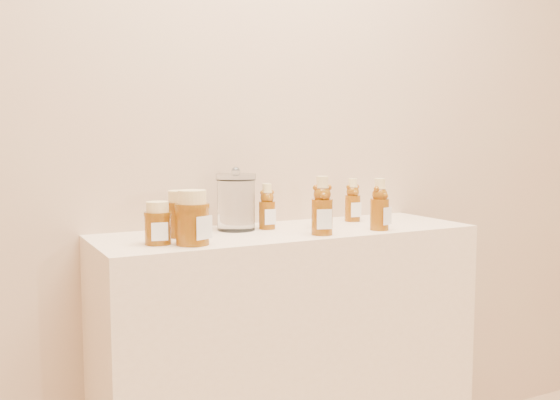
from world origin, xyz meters
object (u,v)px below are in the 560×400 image
bear_bottle_back_left (267,203)px  honey_jar_left (158,223)px  bear_bottle_front_left (322,202)px  glass_canister (236,200)px  display_table (288,369)px

bear_bottle_back_left → honey_jar_left: bear_bottle_back_left is taller
bear_bottle_front_left → glass_canister: 0.28m
display_table → glass_canister: (-0.15, 0.08, 0.55)m
display_table → bear_bottle_back_left: bear_bottle_back_left is taller
bear_bottle_front_left → honey_jar_left: (-0.48, 0.06, -0.04)m
display_table → honey_jar_left: size_ratio=10.27×
bear_bottle_front_left → glass_canister: bearing=152.2°
display_table → bear_bottle_front_left: 0.57m
bear_bottle_front_left → honey_jar_left: bearing=-168.7°
glass_canister → display_table: bearing=-27.8°
display_table → glass_canister: size_ratio=6.24×
display_table → bear_bottle_front_left: (0.05, -0.13, 0.55)m
display_table → bear_bottle_front_left: bearing=-70.2°
honey_jar_left → glass_canister: bearing=34.4°
display_table → bear_bottle_back_left: (-0.05, 0.06, 0.53)m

